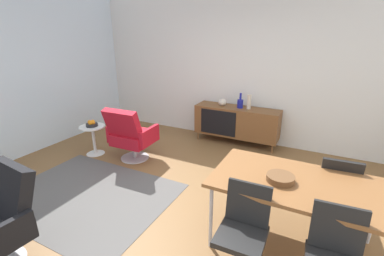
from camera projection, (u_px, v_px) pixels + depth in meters
The scene contains 16 objects.
ground_plane at pixel (177, 206), 3.38m from camera, with size 8.32×8.32×0.00m, color brown.
wall_back at pixel (244, 69), 5.08m from camera, with size 6.80×0.12×2.80m, color silver.
wall_window_left at pixel (2, 76), 4.27m from camera, with size 0.12×5.60×2.80m, color silver.
sideboard at pixel (237, 122), 5.15m from camera, with size 1.60×0.45×0.72m.
vase_cobalt at pixel (249, 102), 4.92m from camera, with size 0.07×0.07×0.27m.
vase_sculptural_dark at pixel (240, 103), 5.01m from camera, with size 0.11×0.11×0.28m.
vase_ceramic_small at pixel (222, 102), 5.17m from camera, with size 0.16×0.16×0.13m.
dining_table at pixel (298, 185), 2.53m from camera, with size 1.60×0.90×0.74m.
wooden_bowl_on_table at pixel (280, 178), 2.52m from camera, with size 0.26×0.26×0.06m, color brown.
dining_chair_front_left at pixel (243, 230), 2.29m from camera, with size 0.41×0.43×0.86m.
dining_chair_back_right at pixel (336, 187), 2.92m from camera, with size 0.43×0.45×0.86m.
lounge_chair_red at pixel (131, 134), 4.44m from camera, with size 0.74×0.68×0.95m.
side_table_round at pixel (93, 137), 4.73m from camera, with size 0.44×0.44×0.52m.
fruit_bowl at pixel (92, 124), 4.64m from camera, with size 0.20×0.20×0.11m.
magazine_stack at pixel (2, 176), 3.89m from camera, with size 0.33×0.40×0.18m.
area_rug at pixel (87, 195), 3.59m from camera, with size 2.20×1.70×0.01m, color #595654.
Camera 1 is at (1.46, -2.45, 2.07)m, focal length 25.04 mm.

